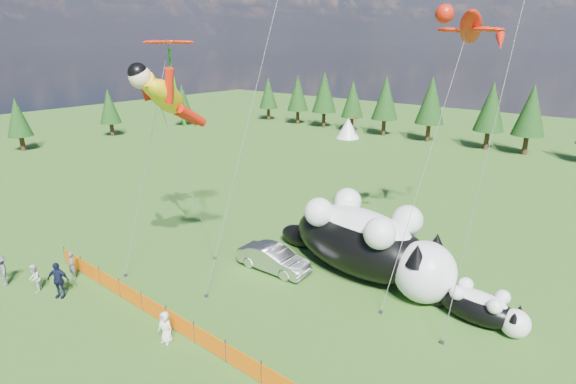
% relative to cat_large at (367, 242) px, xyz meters
% --- Properties ---
extents(ground, '(160.00, 160.00, 0.00)m').
position_rel_cat_large_xyz_m(ground, '(-3.68, -7.24, -2.05)').
color(ground, '#153509').
rests_on(ground, ground).
extents(safety_fence, '(22.06, 0.06, 1.10)m').
position_rel_cat_large_xyz_m(safety_fence, '(-3.68, -10.24, -1.55)').
color(safety_fence, '#262626').
rests_on(safety_fence, ground).
extents(tree_line, '(90.00, 4.00, 8.00)m').
position_rel_cat_large_xyz_m(tree_line, '(-3.68, 37.76, 1.95)').
color(tree_line, black).
rests_on(tree_line, ground).
extents(cat_large, '(11.93, 5.23, 4.31)m').
position_rel_cat_large_xyz_m(cat_large, '(0.00, 0.00, 0.00)').
color(cat_large, black).
rests_on(cat_large, ground).
extents(cat_small, '(4.93, 1.91, 1.78)m').
position_rel_cat_large_xyz_m(cat_small, '(6.61, -0.68, -1.20)').
color(cat_small, black).
rests_on(cat_small, ground).
extents(car, '(4.52, 1.82, 1.46)m').
position_rel_cat_large_xyz_m(car, '(-4.40, -2.93, -1.32)').
color(car, silver).
rests_on(car, ground).
extents(spectator_a, '(0.61, 0.42, 1.60)m').
position_rel_cat_large_xyz_m(spectator_a, '(-12.51, -10.84, -1.25)').
color(spectator_a, '#55555A').
rests_on(spectator_a, ground).
extents(spectator_b, '(0.87, 0.80, 1.55)m').
position_rel_cat_large_xyz_m(spectator_b, '(-12.69, -12.76, -1.27)').
color(spectator_b, silver).
rests_on(spectator_b, ground).
extents(spectator_c, '(1.29, 1.14, 1.98)m').
position_rel_cat_large_xyz_m(spectator_c, '(-11.14, -12.21, -1.06)').
color(spectator_c, '#131835').
rests_on(spectator_c, ground).
extents(spectator_d, '(1.24, 0.83, 1.76)m').
position_rel_cat_large_xyz_m(spectator_d, '(-14.75, -13.60, -1.17)').
color(spectator_d, '#55555A').
rests_on(spectator_d, ground).
extents(spectator_e, '(0.82, 0.62, 1.53)m').
position_rel_cat_large_xyz_m(spectator_e, '(-3.71, -10.99, -1.28)').
color(spectator_e, silver).
rests_on(spectator_e, ground).
extents(superhero_kite, '(5.55, 5.76, 12.18)m').
position_rel_cat_large_xyz_m(superhero_kite, '(-7.66, -7.04, 8.05)').
color(superhero_kite, yellow).
rests_on(superhero_kite, ground).
extents(gecko_kite, '(4.79, 11.21, 15.53)m').
position_rel_cat_large_xyz_m(gecko_kite, '(2.72, 4.80, 11.36)').
color(gecko_kite, red).
rests_on(gecko_kite, ground).
extents(flower_kite, '(3.43, 5.77, 13.16)m').
position_rel_cat_large_xyz_m(flower_kite, '(-10.10, -4.90, 10.47)').
color(flower_kite, red).
rests_on(flower_kite, ground).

